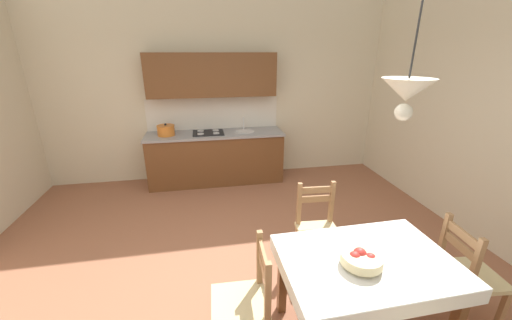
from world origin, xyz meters
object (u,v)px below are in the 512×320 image
(dining_chair_window_side, at_px, (467,274))
(dining_chair_tv_side, at_px, (245,302))
(pendant_lamp, at_px, (407,91))
(fruit_bowl, at_px, (361,258))
(kitchen_cabinetry, at_px, (215,135))
(dining_table, at_px, (365,273))
(dining_chair_kitchen_side, at_px, (318,230))

(dining_chair_window_side, relative_size, dining_chair_tv_side, 1.00)
(dining_chair_window_side, height_order, pendant_lamp, pendant_lamp)
(fruit_bowl, bearing_deg, kitchen_cabinetry, 104.17)
(dining_table, distance_m, fruit_bowl, 0.23)
(kitchen_cabinetry, bearing_deg, dining_chair_window_side, -60.23)
(dining_chair_tv_side, height_order, dining_chair_kitchen_side, same)
(kitchen_cabinetry, relative_size, pendant_lamp, 2.90)
(dining_table, bearing_deg, dining_chair_window_side, 0.48)
(fruit_bowl, bearing_deg, dining_chair_kitchen_side, 86.06)
(kitchen_cabinetry, distance_m, fruit_bowl, 3.54)
(dining_table, distance_m, dining_chair_window_side, 0.98)
(dining_chair_kitchen_side, height_order, pendant_lamp, pendant_lamp)
(dining_table, height_order, dining_chair_tv_side, dining_chair_tv_side)
(dining_chair_tv_side, bearing_deg, dining_chair_window_side, -1.65)
(kitchen_cabinetry, xyz_separation_m, fruit_bowl, (0.87, -3.43, -0.04))
(kitchen_cabinetry, bearing_deg, dining_table, -74.17)
(dining_chair_window_side, distance_m, pendant_lamp, 1.76)
(pendant_lamp, bearing_deg, dining_chair_tv_side, 177.69)
(kitchen_cabinetry, bearing_deg, dining_chair_kitchen_side, -69.63)
(dining_table, xyz_separation_m, fruit_bowl, (-0.09, -0.06, 0.20))
(fruit_bowl, bearing_deg, dining_chair_tv_side, 171.76)
(kitchen_cabinetry, height_order, pendant_lamp, pendant_lamp)
(dining_chair_tv_side, xyz_separation_m, dining_chair_kitchen_side, (0.90, 0.81, 0.00))
(dining_chair_window_side, relative_size, pendant_lamp, 1.16)
(dining_chair_kitchen_side, bearing_deg, kitchen_cabinetry, 110.37)
(dining_chair_window_side, distance_m, fruit_bowl, 1.12)
(kitchen_cabinetry, relative_size, dining_chair_tv_side, 2.51)
(dining_chair_tv_side, height_order, pendant_lamp, pendant_lamp)
(dining_chair_window_side, bearing_deg, pendant_lamp, 179.14)
(dining_chair_tv_side, relative_size, dining_chair_kitchen_side, 1.00)
(dining_chair_kitchen_side, relative_size, pendant_lamp, 1.16)
(dining_chair_kitchen_side, bearing_deg, dining_chair_window_side, -40.86)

